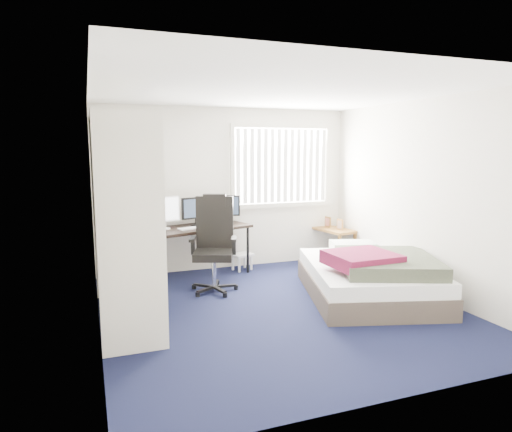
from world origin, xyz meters
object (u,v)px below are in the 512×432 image
at_px(bed, 370,276).
at_px(desk, 197,224).
at_px(office_chair, 214,254).
at_px(nightstand, 332,232).

bearing_deg(bed, desk, 136.38).
bearing_deg(desk, office_chair, -85.55).
bearing_deg(desk, nightstand, 2.31).
bearing_deg(bed, nightstand, 74.69).
relative_size(desk, office_chair, 1.30).
height_order(office_chair, nightstand, office_chair).
relative_size(office_chair, bed, 0.55).
bearing_deg(desk, bed, -43.62).
relative_size(desk, bed, 0.72).
height_order(desk, office_chair, office_chair).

